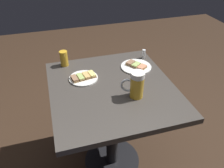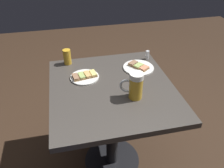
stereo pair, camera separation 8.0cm
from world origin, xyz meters
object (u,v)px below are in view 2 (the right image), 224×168
Objects in this scene: plate_far at (138,67)px; salt_shaker at (147,55)px; plate_near at (85,76)px; beer_mug at (135,86)px; beer_glass_small at (67,57)px.

plate_far is 0.16m from salt_shaker.
plate_near and plate_far have the same top height.
beer_mug reaches higher than salt_shaker.
beer_mug is at bearing 61.48° from salt_shaker.
beer_mug is 0.61m from beer_glass_small.
beer_mug is (-0.26, 0.27, 0.07)m from plate_near.
plate_near is 2.78× the size of salt_shaker.
salt_shaker is (-0.23, -0.43, -0.05)m from beer_mug.
beer_mug reaches higher than plate_far.
beer_glass_small is 1.62× the size of salt_shaker.
beer_glass_small is (0.10, -0.22, 0.05)m from plate_near.
beer_glass_small is at bearing -53.39° from beer_mug.
salt_shaker is (-0.49, -0.16, 0.02)m from plate_near.
beer_mug is 0.49m from salt_shaker.
beer_glass_small is (0.49, -0.18, 0.05)m from plate_far.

